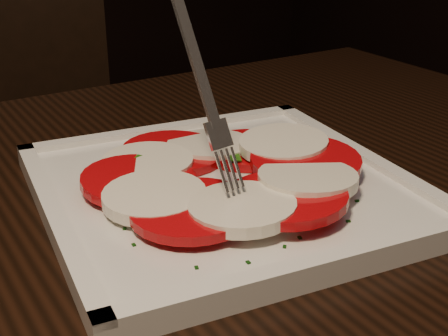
# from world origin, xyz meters

# --- Properties ---
(table) EXTENTS (1.21, 0.82, 0.75)m
(table) POSITION_xyz_m (0.15, 0.27, 0.65)
(table) COLOR black
(table) RESTS_ON ground
(chair) EXTENTS (0.52, 0.52, 0.93)m
(chair) POSITION_xyz_m (0.23, 1.03, 0.53)
(chair) COLOR black
(chair) RESTS_ON ground
(plate) EXTENTS (0.35, 0.35, 0.01)m
(plate) POSITION_xyz_m (0.24, 0.27, 0.76)
(plate) COLOR silver
(plate) RESTS_ON table
(caprese_salad) EXTENTS (0.24, 0.25, 0.03)m
(caprese_salad) POSITION_xyz_m (0.24, 0.27, 0.78)
(caprese_salad) COLOR #B8040D
(caprese_salad) RESTS_ON plate
(fork) EXTENTS (0.05, 0.09, 0.17)m
(fork) POSITION_xyz_m (0.21, 0.27, 0.87)
(fork) COLOR white
(fork) RESTS_ON caprese_salad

